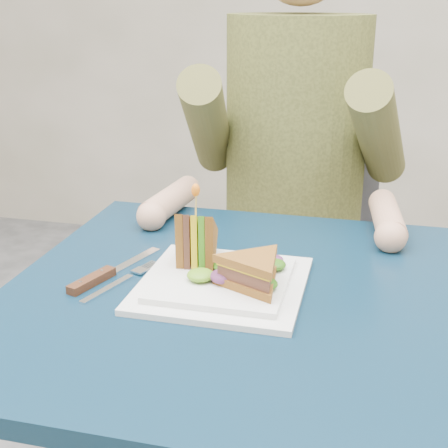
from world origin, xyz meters
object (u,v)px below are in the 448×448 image
(diner, at_px, (296,110))
(sandwich_upright, at_px, (196,243))
(chair, at_px, (296,239))
(table, at_px, (239,334))
(fork, at_px, (119,282))
(knife, at_px, (100,277))
(sandwich_flat, at_px, (253,272))
(plate, at_px, (223,282))

(diner, bearing_deg, sandwich_upright, -98.72)
(chair, bearing_deg, table, -90.00)
(table, xyz_separation_m, fork, (-0.20, -0.02, 0.08))
(table, distance_m, fork, 0.21)
(table, relative_size, knife, 3.46)
(table, bearing_deg, diner, 90.00)
(sandwich_upright, relative_size, knife, 0.66)
(table, bearing_deg, fork, -173.28)
(diner, distance_m, knife, 0.69)
(chair, relative_size, knife, 4.29)
(sandwich_flat, bearing_deg, plate, 155.56)
(table, bearing_deg, chair, 90.00)
(knife, bearing_deg, sandwich_flat, -0.88)
(fork, xyz_separation_m, knife, (-0.04, 0.01, 0.00))
(table, height_order, plate, plate)
(chair, relative_size, sandwich_upright, 6.55)
(sandwich_flat, xyz_separation_m, sandwich_upright, (-0.11, 0.07, 0.01))
(plate, height_order, fork, plate)
(chair, height_order, sandwich_flat, chair)
(plate, height_order, sandwich_flat, sandwich_flat)
(diner, distance_m, sandwich_upright, 0.58)
(sandwich_flat, bearing_deg, chair, 92.02)
(diner, relative_size, plate, 2.87)
(plate, relative_size, fork, 1.50)
(diner, height_order, sandwich_upright, diner)
(table, height_order, chair, chair)
(chair, bearing_deg, fork, -104.87)
(plate, bearing_deg, diner, 87.22)
(plate, xyz_separation_m, fork, (-0.17, -0.03, -0.01))
(table, xyz_separation_m, knife, (-0.23, -0.02, 0.09))
(sandwich_upright, bearing_deg, sandwich_flat, -32.24)
(diner, distance_m, sandwich_flat, 0.64)
(fork, bearing_deg, knife, 171.25)
(fork, relative_size, knife, 0.80)
(knife, bearing_deg, fork, -8.75)
(plate, distance_m, sandwich_flat, 0.07)
(chair, distance_m, sandwich_flat, 0.77)
(chair, height_order, knife, chair)
(diner, bearing_deg, chair, 90.00)
(chair, height_order, diner, diner)
(plate, bearing_deg, chair, 87.66)
(sandwich_flat, bearing_deg, knife, 179.12)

